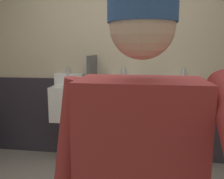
{
  "coord_description": "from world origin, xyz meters",
  "views": [
    {
      "loc": [
        0.39,
        -1.52,
        1.49
      ],
      "look_at": [
        0.18,
        -0.15,
        1.25
      ],
      "focal_mm": 38.55,
      "sensor_mm": 36.0,
      "label": 1
    }
  ],
  "objects": [
    {
      "name": "wainscot_band_back",
      "position": [
        0.0,
        1.6,
        0.54
      ],
      "size": [
        4.3,
        0.03,
        1.08
      ],
      "primitive_type": "cube",
      "color": "#2D2833",
      "rests_on": "ground_plane"
    },
    {
      "name": "wall_back",
      "position": [
        0.0,
        1.68,
        1.26
      ],
      "size": [
        4.9,
        0.12,
        2.52
      ],
      "primitive_type": "cube",
      "color": "beige",
      "rests_on": "ground_plane"
    },
    {
      "name": "urinal_middle",
      "position": [
        0.08,
        1.46,
        0.78
      ],
      "size": [
        0.4,
        0.34,
        1.24
      ],
      "color": "white",
      "rests_on": "ground_plane"
    },
    {
      "name": "privacy_divider_panel",
      "position": [
        -0.29,
        1.39,
        0.95
      ],
      "size": [
        0.04,
        0.4,
        0.9
      ],
      "primitive_type": "cube",
      "color": "#4C4C51"
    },
    {
      "name": "urinal_right",
      "position": [
        0.83,
        1.46,
        0.78
      ],
      "size": [
        0.4,
        0.34,
        1.24
      ],
      "color": "white",
      "rests_on": "ground_plane"
    },
    {
      "name": "urinal_left",
      "position": [
        -0.67,
        1.46,
        0.78
      ],
      "size": [
        0.4,
        0.34,
        1.24
      ],
      "color": "white",
      "rests_on": "ground_plane"
    }
  ]
}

